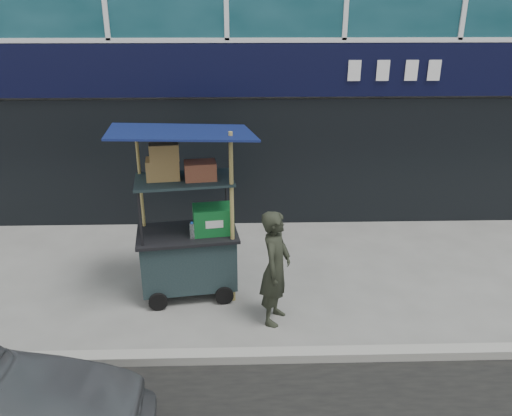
{
  "coord_description": "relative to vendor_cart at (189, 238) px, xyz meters",
  "views": [
    {
      "loc": [
        0.24,
        -5.05,
        3.92
      ],
      "look_at": [
        0.42,
        1.2,
        1.4
      ],
      "focal_mm": 35.0,
      "sensor_mm": 36.0,
      "label": 1
    }
  ],
  "objects": [
    {
      "name": "ground",
      "position": [
        0.53,
        -1.37,
        -0.88
      ],
      "size": [
        80.0,
        80.0,
        0.0
      ],
      "primitive_type": "plane",
      "color": "slate",
      "rests_on": "ground"
    },
    {
      "name": "curb",
      "position": [
        0.53,
        -1.57,
        -0.82
      ],
      "size": [
        80.0,
        0.18,
        0.12
      ],
      "primitive_type": "cube",
      "color": "gray",
      "rests_on": "ground"
    },
    {
      "name": "vendor_cart",
      "position": [
        0.0,
        0.0,
        0.0
      ],
      "size": [
        2.04,
        1.57,
        2.52
      ],
      "rotation": [
        0.0,
        0.0,
        0.15
      ],
      "color": "black",
      "rests_on": "ground"
    },
    {
      "name": "vendor_man",
      "position": [
        1.19,
        -0.73,
        -0.1
      ],
      "size": [
        0.55,
        0.67,
        1.58
      ],
      "primitive_type": "imported",
      "rotation": [
        0.0,
        0.0,
        1.22
      ],
      "color": "black",
      "rests_on": "ground"
    }
  ]
}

